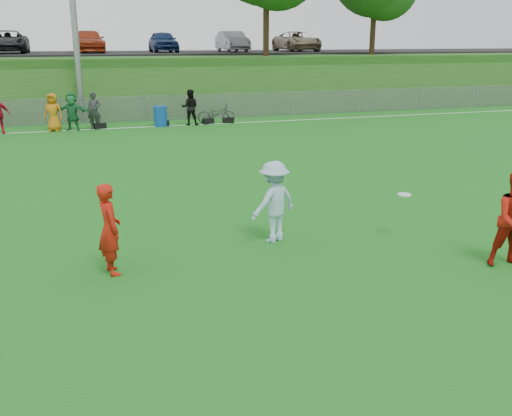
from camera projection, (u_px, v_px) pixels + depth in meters
name	position (u px, v px, depth m)	size (l,w,h in m)	color
ground	(285.00, 263.00, 10.59)	(120.00, 120.00, 0.00)	#166917
sideline_far	(151.00, 127.00, 27.00)	(60.00, 0.10, 0.01)	white
fence	(144.00, 108.00, 28.64)	(58.00, 0.06, 1.30)	gray
berm	(123.00, 77.00, 38.43)	(120.00, 18.00, 3.00)	#1D4B15
parking_lot	(118.00, 53.00, 39.81)	(120.00, 12.00, 0.10)	black
car_row	(101.00, 42.00, 38.34)	(32.04, 5.18, 1.44)	silver
spectator_row	(86.00, 111.00, 25.91)	(9.53, 0.88, 1.69)	#B90C26
gear_bags	(176.00, 123.00, 27.43)	(6.75, 0.43, 0.26)	black
player_red_left	(110.00, 229.00, 9.94)	(0.60, 0.39, 1.64)	#B91A0C
player_blue	(274.00, 202.00, 11.53)	(1.08, 0.62, 1.67)	#A4C8E4
frisbee	(404.00, 195.00, 11.66)	(0.28, 0.28, 0.03)	silver
recycling_bin	(160.00, 116.00, 27.06)	(0.63, 0.63, 0.95)	#0E4498
bicycle	(216.00, 114.00, 27.98)	(0.64, 1.84, 0.97)	#2B2B2D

